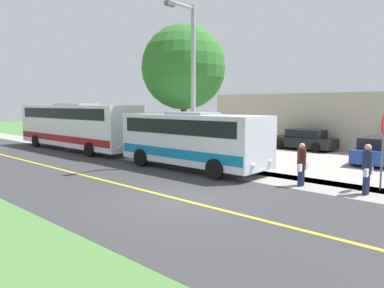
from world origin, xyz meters
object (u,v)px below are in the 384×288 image
Objects in this scene: shuttle_bus_front at (192,138)px; stop_sign at (384,138)px; transit_bus_rear at (76,124)px; parked_car_near at (304,140)px; parked_car_far at (378,151)px; pedestrian_waiting at (302,163)px; tree_curbside at (184,68)px; pedestrian_with_bags at (367,167)px; street_light_pole at (192,80)px; commercial_building at (354,119)px.

stop_sign is (-1.54, 8.19, 0.41)m from shuttle_bus_front.
transit_bus_rear is 2.68× the size of parked_car_near.
transit_bus_rear reaches higher than parked_car_near.
stop_sign is 0.64× the size of parked_car_far.
pedestrian_waiting is 0.59× the size of stop_sign.
parked_car_far is at bearing 117.29° from tree_curbside.
pedestrian_with_bags is at bearing -8.99° from stop_sign.
pedestrian_with_bags is 12.66m from parked_car_near.
shuttle_bus_front is at bearing 46.23° from street_light_pole.
pedestrian_with_bags is 0.09× the size of commercial_building.
shuttle_bus_front is 11.03m from transit_bus_rear.
shuttle_bus_front is 0.40× the size of commercial_building.
shuttle_bus_front is 10.88m from parked_car_near.
tree_curbside is at bearing -96.46° from stop_sign.
street_light_pole is (-0.24, -6.04, 3.51)m from pedestrian_waiting.
shuttle_bus_front is at bearing -89.20° from pedestrian_waiting.
stop_sign is 12.05m from tree_curbside.
transit_bus_rear is at bearing -85.38° from stop_sign.
stop_sign is at bearing 120.40° from pedestrian_waiting.
stop_sign is at bearing 171.01° from pedestrian_with_bags.
stop_sign is at bearing 100.64° from shuttle_bus_front.
street_light_pole reaches higher than parked_car_far.
pedestrian_with_bags is at bearing 34.42° from parked_car_near.
transit_bus_rear is at bearing -89.69° from pedestrian_waiting.
street_light_pole reaches higher than transit_bus_rear.
transit_bus_rear is 7.07× the size of pedestrian_waiting.
pedestrian_with_bags is at bearing 92.65° from shuttle_bus_front.
transit_bus_rear is 2.68× the size of parked_car_far.
tree_curbside is (-2.84, -3.28, 3.84)m from shuttle_bus_front.
transit_bus_rear is 0.60× the size of commercial_building.
parked_car_far is 10.01m from commercial_building.
tree_curbside is (-2.52, -2.95, 0.97)m from street_light_pole.
parked_car_near is (-9.27, -7.34, -1.28)m from stop_sign.
commercial_building is (-14.00, 5.52, -3.39)m from tree_curbside.
transit_bus_rear reaches higher than stop_sign.
tree_curbside is at bearing -107.07° from pedestrian_waiting.
parked_car_far is 11.90m from tree_curbside.
tree_curbside is 15.42m from commercial_building.
tree_curbside is at bearing -130.86° from shuttle_bus_front.
shuttle_bus_front is 0.67× the size of transit_bus_rear.
tree_curbside is (-2.47, -11.29, 4.41)m from pedestrian_with_bags.
parked_car_near is at bearing -155.68° from pedestrian_waiting.
pedestrian_waiting is 7.81m from parked_car_far.
pedestrian_waiting is at bearing 90.31° from transit_bus_rear.
stop_sign is 0.14× the size of commercial_building.
street_light_pole is 11.20m from parked_car_near.
commercial_building is (-16.47, -5.77, 1.03)m from pedestrian_with_bags.
shuttle_bus_front is 1.79× the size of parked_car_near.
commercial_building is at bearing 167.12° from parked_car_near.
shuttle_bus_front is at bearing -7.56° from commercial_building.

